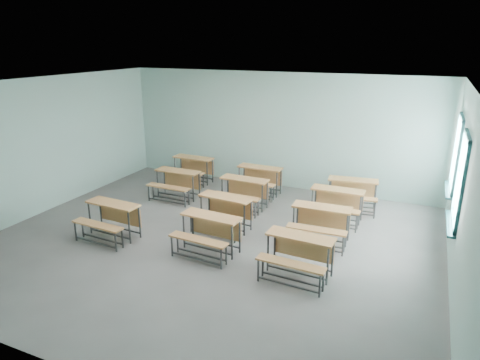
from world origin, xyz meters
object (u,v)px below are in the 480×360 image
at_px(desk_unit_r0c0, 110,215).
at_px(desk_unit_r3c2, 352,190).
at_px(desk_unit_r1c1, 223,208).
at_px(desk_unit_r3c0, 192,166).
at_px(desk_unit_r1c2, 320,219).
at_px(desk_unit_r2c0, 176,180).
at_px(desk_unit_r2c2, 336,201).
at_px(desk_unit_r2c1, 243,189).
at_px(desk_unit_r0c1, 208,229).
at_px(desk_unit_r3c1, 258,176).
at_px(desk_unit_r0c2, 298,251).

distance_m(desk_unit_r0c0, desk_unit_r3c2, 5.71).
bearing_deg(desk_unit_r1c1, desk_unit_r3c0, 136.41).
distance_m(desk_unit_r1c2, desk_unit_r2c0, 4.21).
distance_m(desk_unit_r1c2, desk_unit_r3c2, 2.13).
bearing_deg(desk_unit_r1c1, desk_unit_r2c2, 39.52).
bearing_deg(desk_unit_r2c1, desk_unit_r0c0, -123.18).
bearing_deg(desk_unit_r2c0, desk_unit_r2c2, 3.65).
relative_size(desk_unit_r2c1, desk_unit_r3c2, 0.95).
bearing_deg(desk_unit_r0c1, desk_unit_r3c0, 127.81).
distance_m(desk_unit_r2c2, desk_unit_r3c1, 2.50).
height_order(desk_unit_r0c0, desk_unit_r3c1, same).
height_order(desk_unit_r0c2, desk_unit_r3c1, same).
xyz_separation_m(desk_unit_r1c1, desk_unit_r1c2, (2.08, 0.27, 0.00)).
bearing_deg(desk_unit_r3c2, desk_unit_r0c0, -147.04).
xyz_separation_m(desk_unit_r2c2, desk_unit_r3c1, (-2.30, 0.98, 0.00)).
bearing_deg(desk_unit_r1c2, desk_unit_r0c0, -161.04).
height_order(desk_unit_r2c0, desk_unit_r3c1, same).
xyz_separation_m(desk_unit_r1c2, desk_unit_r2c0, (-4.09, 1.01, 0.00)).
relative_size(desk_unit_r0c2, desk_unit_r1c2, 1.01).
bearing_deg(desk_unit_r0c1, desk_unit_r0c2, -1.59).
xyz_separation_m(desk_unit_r2c2, desk_unit_r3c0, (-4.46, 1.13, 0.00)).
xyz_separation_m(desk_unit_r0c0, desk_unit_r1c1, (2.00, 1.32, 0.00)).
xyz_separation_m(desk_unit_r0c0, desk_unit_r2c2, (4.15, 2.80, 0.00)).
distance_m(desk_unit_r0c2, desk_unit_r3c2, 3.64).
bearing_deg(desk_unit_r0c2, desk_unit_r0c0, -176.04).
xyz_separation_m(desk_unit_r1c1, desk_unit_r3c1, (-0.15, 2.46, 0.00)).
relative_size(desk_unit_r1c2, desk_unit_r3c2, 0.95).
relative_size(desk_unit_r0c0, desk_unit_r3c2, 0.96).
bearing_deg(desk_unit_r2c0, desk_unit_r1c2, -13.10).
distance_m(desk_unit_r0c0, desk_unit_r2c2, 5.01).
bearing_deg(desk_unit_r2c0, desk_unit_r3c1, 33.35).
xyz_separation_m(desk_unit_r0c1, desk_unit_r2c1, (-0.33, 2.43, 0.00)).
bearing_deg(desk_unit_r0c1, desk_unit_r0c0, -170.31).
distance_m(desk_unit_r0c2, desk_unit_r3c0, 5.83).
height_order(desk_unit_r0c0, desk_unit_r2c0, same).
bearing_deg(desk_unit_r3c0, desk_unit_r0c2, -39.68).
height_order(desk_unit_r1c1, desk_unit_r3c1, same).
bearing_deg(desk_unit_r2c2, desk_unit_r0c2, -91.96).
height_order(desk_unit_r1c2, desk_unit_r2c1, same).
bearing_deg(desk_unit_r3c2, desk_unit_r3c0, 169.79).
height_order(desk_unit_r0c0, desk_unit_r3c0, same).
bearing_deg(desk_unit_r0c0, desk_unit_r2c2, 37.39).
xyz_separation_m(desk_unit_r0c2, desk_unit_r3c0, (-4.37, 3.86, 0.00)).
xyz_separation_m(desk_unit_r0c1, desk_unit_r0c2, (1.86, -0.17, 0.00)).
relative_size(desk_unit_r2c1, desk_unit_r2c2, 1.02).
xyz_separation_m(desk_unit_r0c2, desk_unit_r1c2, (0.02, 1.51, 0.00)).
distance_m(desk_unit_r1c2, desk_unit_r2c2, 1.22).
distance_m(desk_unit_r2c1, desk_unit_r3c2, 2.70).
distance_m(desk_unit_r1c2, desk_unit_r2c1, 2.46).
relative_size(desk_unit_r2c1, desk_unit_r3c0, 1.00).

